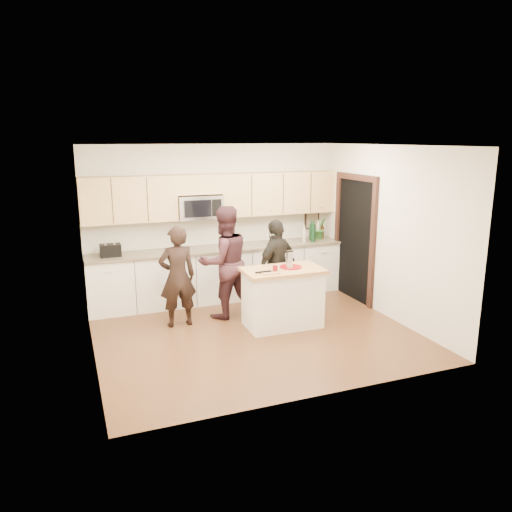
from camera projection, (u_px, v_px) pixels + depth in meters
name	position (u px, v px, depth m)	size (l,w,h in m)	color
floor	(254.00, 332.00, 7.37)	(4.50, 4.50, 0.00)	#56301D
room_shell	(254.00, 216.00, 6.97)	(4.52, 4.02, 2.71)	beige
back_cabinetry	(220.00, 273.00, 8.79)	(4.50, 0.66, 0.94)	silver
upper_cabinetry	(218.00, 195.00, 8.62)	(4.50, 0.33, 0.75)	tan
microwave	(199.00, 207.00, 8.51)	(0.76, 0.41, 0.40)	silver
doorway	(355.00, 234.00, 8.70)	(0.06, 1.25, 2.20)	black
framed_picture	(312.00, 219.00, 9.55)	(0.30, 0.03, 0.38)	black
dish_towel	(168.00, 262.00, 8.21)	(0.34, 0.60, 0.48)	white
island	(283.00, 297.00, 7.53)	(1.21, 0.72, 0.90)	silver
red_plate	(291.00, 267.00, 7.50)	(0.34, 0.34, 0.02)	maroon
box_grater	(289.00, 259.00, 7.38)	(0.10, 0.07, 0.27)	silver
drink_glass	(275.00, 269.00, 7.24)	(0.07, 0.07, 0.09)	maroon
cutting_board	(269.00, 273.00, 7.18)	(0.26, 0.20, 0.02)	#AD7B48
tongs	(263.00, 272.00, 7.16)	(0.24, 0.03, 0.02)	black
knife	(268.00, 272.00, 7.16)	(0.20, 0.02, 0.01)	silver
toaster	(110.00, 250.00, 8.00)	(0.33, 0.20, 0.20)	black
bottle_cluster	(314.00, 231.00, 9.25)	(0.50, 0.28, 0.39)	#B6B08F
orchid	(320.00, 228.00, 9.36)	(0.22, 0.18, 0.41)	#32702C
woman_left	(177.00, 277.00, 7.47)	(0.56, 0.37, 1.55)	black
woman_center	(224.00, 262.00, 7.84)	(0.87, 0.68, 1.79)	#32191D
woman_right	(277.00, 267.00, 8.00)	(0.91, 0.38, 1.55)	black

